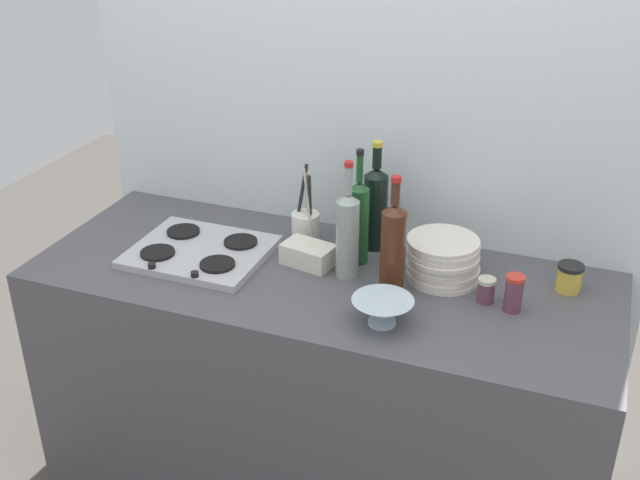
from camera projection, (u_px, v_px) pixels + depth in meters
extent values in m
cube|color=#4C4C51|center=(320.00, 392.00, 2.58)|extent=(1.80, 0.70, 0.90)
cube|color=silver|center=(361.00, 124.00, 2.53)|extent=(1.90, 0.06, 2.53)
cube|color=#B2B2B7|center=(200.00, 252.00, 2.49)|extent=(0.42, 0.36, 0.02)
cylinder|color=black|center=(158.00, 253.00, 2.44)|extent=(0.11, 0.11, 0.01)
cylinder|color=black|center=(217.00, 264.00, 2.38)|extent=(0.11, 0.11, 0.01)
cylinder|color=black|center=(183.00, 231.00, 2.58)|extent=(0.11, 0.11, 0.01)
cylinder|color=black|center=(241.00, 242.00, 2.51)|extent=(0.11, 0.11, 0.01)
cylinder|color=black|center=(152.00, 266.00, 2.36)|extent=(0.02, 0.02, 0.02)
cylinder|color=black|center=(195.00, 274.00, 2.32)|extent=(0.02, 0.02, 0.02)
cylinder|color=silver|center=(443.00, 276.00, 2.35)|extent=(0.22, 0.22, 0.01)
cylinder|color=silver|center=(442.00, 272.00, 2.35)|extent=(0.22, 0.22, 0.01)
cylinder|color=silver|center=(444.00, 268.00, 2.34)|extent=(0.22, 0.22, 0.01)
cylinder|color=silver|center=(442.00, 263.00, 2.34)|extent=(0.22, 0.22, 0.01)
cylinder|color=silver|center=(443.00, 259.00, 2.33)|extent=(0.22, 0.22, 0.01)
cylinder|color=silver|center=(443.00, 256.00, 2.32)|extent=(0.22, 0.22, 0.01)
cylinder|color=silver|center=(443.00, 250.00, 2.32)|extent=(0.22, 0.22, 0.01)
cylinder|color=silver|center=(444.00, 246.00, 2.31)|extent=(0.22, 0.22, 0.01)
cylinder|color=silver|center=(443.00, 242.00, 2.30)|extent=(0.22, 0.22, 0.01)
cylinder|color=gray|center=(347.00, 239.00, 2.32)|extent=(0.07, 0.07, 0.25)
cone|color=gray|center=(348.00, 198.00, 2.26)|extent=(0.07, 0.07, 0.02)
cylinder|color=gray|center=(349.00, 181.00, 2.23)|extent=(0.02, 0.02, 0.09)
cylinder|color=#B21E1E|center=(349.00, 164.00, 2.21)|extent=(0.03, 0.03, 0.02)
cylinder|color=#19471E|center=(358.00, 226.00, 2.40)|extent=(0.06, 0.06, 0.25)
cone|color=#19471E|center=(359.00, 186.00, 2.34)|extent=(0.06, 0.06, 0.02)
cylinder|color=#19471E|center=(360.00, 169.00, 2.31)|extent=(0.02, 0.02, 0.09)
cylinder|color=black|center=(360.00, 152.00, 2.29)|extent=(0.02, 0.02, 0.02)
cylinder|color=#472314|center=(393.00, 253.00, 2.23)|extent=(0.07, 0.07, 0.26)
cone|color=#472314|center=(395.00, 208.00, 2.16)|extent=(0.07, 0.07, 0.03)
cylinder|color=#472314|center=(396.00, 193.00, 2.14)|extent=(0.03, 0.03, 0.07)
cylinder|color=#B21E1E|center=(396.00, 179.00, 2.12)|extent=(0.03, 0.03, 0.02)
cylinder|color=black|center=(375.00, 212.00, 2.49)|extent=(0.08, 0.08, 0.25)
cone|color=black|center=(377.00, 172.00, 2.42)|extent=(0.08, 0.08, 0.03)
cylinder|color=black|center=(377.00, 157.00, 2.40)|extent=(0.03, 0.03, 0.07)
cylinder|color=gold|center=(378.00, 144.00, 2.38)|extent=(0.03, 0.03, 0.02)
cylinder|color=silver|center=(382.00, 322.00, 2.13)|extent=(0.08, 0.08, 0.01)
cone|color=silver|center=(382.00, 310.00, 2.12)|extent=(0.17, 0.17, 0.07)
cube|color=silver|center=(308.00, 254.00, 2.42)|extent=(0.18, 0.13, 0.07)
cylinder|color=silver|center=(306.00, 228.00, 2.55)|extent=(0.09, 0.09, 0.10)
cylinder|color=#262626|center=(301.00, 197.00, 2.52)|extent=(0.05, 0.02, 0.23)
cylinder|color=#997247|center=(308.00, 202.00, 2.52)|extent=(0.02, 0.03, 0.20)
cylinder|color=#262626|center=(310.00, 204.00, 2.49)|extent=(0.02, 0.04, 0.21)
cylinder|color=#B7B7B2|center=(308.00, 203.00, 2.48)|extent=(0.05, 0.04, 0.22)
cylinder|color=gold|center=(569.00, 279.00, 2.28)|extent=(0.07, 0.07, 0.07)
cylinder|color=black|center=(571.00, 267.00, 2.26)|extent=(0.08, 0.08, 0.01)
cylinder|color=#66384C|center=(486.00, 292.00, 2.23)|extent=(0.05, 0.05, 0.06)
cylinder|color=beige|center=(487.00, 281.00, 2.21)|extent=(0.05, 0.05, 0.01)
cylinder|color=#66384C|center=(513.00, 295.00, 2.18)|extent=(0.05, 0.05, 0.10)
cylinder|color=red|center=(516.00, 278.00, 2.15)|extent=(0.05, 0.05, 0.01)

